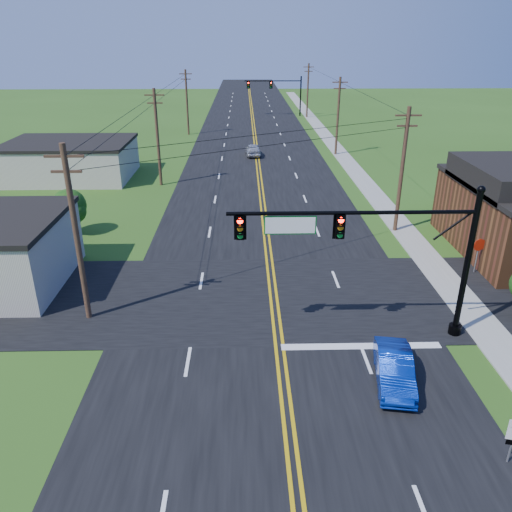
{
  "coord_description": "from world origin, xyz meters",
  "views": [
    {
      "loc": [
        -1.4,
        -12.51,
        13.39
      ],
      "look_at": [
        -0.85,
        10.0,
        3.39
      ],
      "focal_mm": 35.0,
      "sensor_mm": 36.0,
      "label": 1
    }
  ],
  "objects_px": {
    "signal_mast_main": "(373,245)",
    "signal_mast_far": "(276,90)",
    "blue_car": "(394,370)",
    "stop_sign": "(479,248)"
  },
  "relations": [
    {
      "from": "signal_mast_far",
      "to": "blue_car",
      "type": "bearing_deg",
      "value": -89.75
    },
    {
      "from": "signal_mast_main",
      "to": "blue_car",
      "type": "xyz_separation_m",
      "value": [
        0.42,
        -3.64,
        -4.09
      ]
    },
    {
      "from": "signal_mast_main",
      "to": "stop_sign",
      "type": "height_order",
      "value": "signal_mast_main"
    },
    {
      "from": "signal_mast_far",
      "to": "stop_sign",
      "type": "height_order",
      "value": "signal_mast_far"
    },
    {
      "from": "signal_mast_far",
      "to": "stop_sign",
      "type": "xyz_separation_m",
      "value": [
        8.24,
        -65.24,
        -2.91
      ]
    },
    {
      "from": "signal_mast_main",
      "to": "signal_mast_far",
      "type": "xyz_separation_m",
      "value": [
        0.1,
        72.0,
        -0.2
      ]
    },
    {
      "from": "signal_mast_main",
      "to": "signal_mast_far",
      "type": "relative_size",
      "value": 1.03
    },
    {
      "from": "signal_mast_main",
      "to": "blue_car",
      "type": "distance_m",
      "value": 5.49
    },
    {
      "from": "stop_sign",
      "to": "signal_mast_far",
      "type": "bearing_deg",
      "value": 84.63
    },
    {
      "from": "stop_sign",
      "to": "blue_car",
      "type": "bearing_deg",
      "value": -139.86
    }
  ]
}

